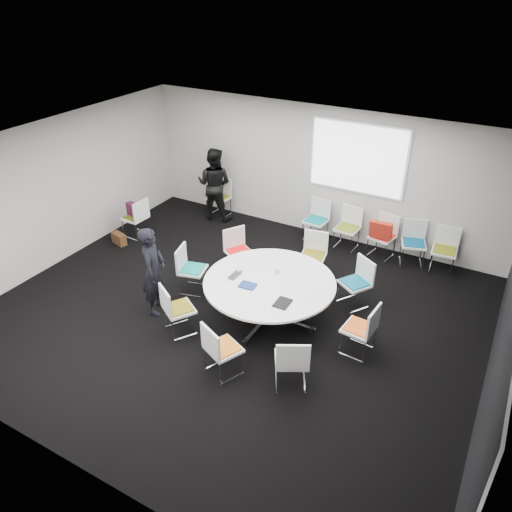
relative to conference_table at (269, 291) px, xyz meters
The scene contains 31 objects.
room_shell 1.01m from the conference_table, 157.07° to the right, with size 8.08×7.08×2.88m.
conference_table is the anchor object (origin of this frame).
projection_screen 3.52m from the conference_table, 85.89° to the left, with size 1.90×0.03×1.35m, color white.
chair_ring_a 1.62m from the conference_table, ahead, with size 0.49×0.50×0.88m.
chair_ring_b 1.56m from the conference_table, 43.11° to the left, with size 0.63×0.63×0.88m.
chair_ring_c 1.58m from the conference_table, 85.95° to the left, with size 0.53×0.52×0.88m.
chair_ring_d 1.57m from the conference_table, 139.86° to the left, with size 0.62×0.63×0.88m.
chair_ring_e 1.62m from the conference_table, behind, with size 0.55×0.56×0.88m.
chair_ring_f 1.53m from the conference_table, 136.52° to the right, with size 0.63×0.62×0.88m.
chair_ring_g 1.52m from the conference_table, 88.62° to the right, with size 0.60×0.60×0.88m.
chair_ring_h 1.60m from the conference_table, 50.88° to the right, with size 0.62×0.61×0.88m.
chair_back_a 3.01m from the conference_table, 98.30° to the left, with size 0.48×0.47×0.88m.
chair_back_b 2.97m from the conference_table, 84.57° to the left, with size 0.48×0.47×0.88m.
chair_back_c 3.13m from the conference_table, 70.81° to the left, with size 0.54×0.53×0.88m.
chair_back_d 3.40m from the conference_table, 61.00° to the left, with size 0.58×0.57×0.88m.
chair_back_e 3.72m from the conference_table, 53.06° to the left, with size 0.49×0.48×0.88m.
chair_spare_left 4.09m from the conference_table, 163.04° to the left, with size 0.47×0.48×0.88m.
chair_person_back 4.16m from the conference_table, 134.44° to the left, with size 0.50×0.49×0.88m.
person_main 1.95m from the conference_table, 157.50° to the right, with size 0.57×0.38×1.58m, color black.
person_back 4.05m from the conference_table, 136.10° to the left, with size 0.82×0.64×1.70m, color black.
laptop 0.59m from the conference_table, 166.17° to the right, with size 0.30×0.19×0.02m, color #333338.
laptop_lid 0.71m from the conference_table, behind, with size 0.30×0.02×0.22m, color silver.
notebook_black 0.68m from the conference_table, 44.22° to the right, with size 0.22×0.30×0.02m, color black.
tablet_folio 0.44m from the conference_table, 129.08° to the right, with size 0.26×0.20×0.03m, color navy.
papers_right 0.61m from the conference_table, 33.35° to the left, with size 0.30×0.21×0.00m, color white.
papers_front 0.75m from the conference_table, ahead, with size 0.30×0.21×0.00m, color silver.
cup 0.37m from the conference_table, 92.63° to the left, with size 0.08×0.08×0.09m, color white.
phone 0.63m from the conference_table, 37.56° to the right, with size 0.14×0.07×0.01m, color black.
maroon_bag 4.10m from the conference_table, 163.09° to the left, with size 0.40×0.14×0.28m, color #45122E.
brown_bag 4.10m from the conference_table, 169.79° to the left, with size 0.36×0.16×0.24m, color #442A15.
red_jacket 2.91m from the conference_table, 69.41° to the left, with size 0.44×0.10×0.35m, color #B02415.
Camera 1 is at (3.69, -5.84, 5.19)m, focal length 35.00 mm.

